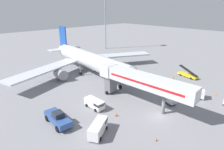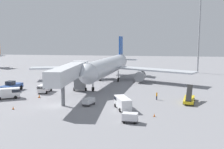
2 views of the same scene
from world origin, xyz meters
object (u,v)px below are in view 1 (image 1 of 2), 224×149
(belt_loader_truck, at_px, (188,75))
(service_van_near_left, at_px, (191,92))
(airplane_at_gate, at_px, (89,60))
(safety_cone_alpha, at_px, (117,114))
(pushback_tug, at_px, (58,118))
(baggage_cart_outer_left, at_px, (170,101))
(safety_cone_bravo, at_px, (156,139))
(jet_bridge, at_px, (138,80))
(ground_crew_worker_foreground, at_px, (173,78))
(service_van_rear_left, at_px, (98,127))
(service_van_outer_right, at_px, (95,103))
(apron_light_mast, at_px, (105,4))
(safety_cone_charlie, at_px, (217,94))

(belt_loader_truck, relative_size, service_van_near_left, 1.16)
(airplane_at_gate, xyz_separation_m, safety_cone_alpha, (-10.89, -23.25, -4.16))
(pushback_tug, height_order, baggage_cart_outer_left, pushback_tug)
(airplane_at_gate, relative_size, safety_cone_alpha, 68.88)
(safety_cone_alpha, relative_size, safety_cone_bravo, 1.34)
(jet_bridge, distance_m, service_van_near_left, 14.01)
(pushback_tug, xyz_separation_m, ground_crew_worker_foreground, (34.02, -3.45, -0.30))
(service_van_near_left, height_order, safety_cone_alpha, service_van_near_left)
(safety_cone_bravo, bearing_deg, belt_loader_truck, 18.04)
(jet_bridge, relative_size, belt_loader_truck, 3.50)
(baggage_cart_outer_left, xyz_separation_m, safety_cone_alpha, (-11.90, 4.49, -0.38))
(service_van_rear_left, bearing_deg, jet_bridge, 10.82)
(service_van_outer_right, distance_m, service_van_near_left, 22.65)
(service_van_near_left, relative_size, safety_cone_alpha, 7.71)
(service_van_near_left, distance_m, apron_light_mast, 61.56)
(safety_cone_charlie, bearing_deg, safety_cone_alpha, 157.58)
(pushback_tug, relative_size, service_van_rear_left, 1.30)
(service_van_outer_right, distance_m, safety_cone_bravo, 14.83)
(baggage_cart_outer_left, bearing_deg, safety_cone_charlie, -24.09)
(service_van_rear_left, bearing_deg, safety_cone_charlie, -15.12)
(safety_cone_bravo, bearing_deg, ground_crew_worker_foreground, 24.57)
(airplane_at_gate, distance_m, service_van_outer_right, 21.83)
(airplane_at_gate, relative_size, belt_loader_truck, 7.73)
(service_van_rear_left, distance_m, service_van_near_left, 24.85)
(baggage_cart_outer_left, distance_m, ground_crew_worker_foreground, 14.19)
(service_van_rear_left, bearing_deg, service_van_outer_right, 55.35)
(pushback_tug, xyz_separation_m, safety_cone_bravo, (8.98, -14.90, -0.89))
(pushback_tug, relative_size, safety_cone_alpha, 9.40)
(jet_bridge, relative_size, service_van_near_left, 4.05)
(service_van_near_left, relative_size, safety_cone_bravo, 10.35)
(jet_bridge, bearing_deg, pushback_tug, 163.86)
(belt_loader_truck, height_order, safety_cone_bravo, belt_loader_truck)
(jet_bridge, bearing_deg, baggage_cart_outer_left, -46.14)
(baggage_cart_outer_left, bearing_deg, pushback_tug, 155.13)
(service_van_outer_right, xyz_separation_m, service_van_rear_left, (-4.92, -7.12, 0.15))
(safety_cone_charlie, bearing_deg, safety_cone_bravo, 178.96)
(service_van_rear_left, bearing_deg, baggage_cart_outer_left, -8.54)
(service_van_near_left, distance_m, safety_cone_alpha, 19.47)
(ground_crew_worker_foreground, bearing_deg, safety_cone_charlie, -92.32)
(jet_bridge, bearing_deg, apron_light_mast, 55.21)
(service_van_outer_right, distance_m, safety_cone_charlie, 29.40)
(service_van_near_left, xyz_separation_m, safety_cone_bravo, (-18.98, -3.35, -0.95))
(ground_crew_worker_foreground, xyz_separation_m, safety_cone_alpha, (-24.52, -1.97, -0.50))
(safety_cone_alpha, bearing_deg, safety_cone_bravo, -93.13)
(service_van_outer_right, relative_size, safety_cone_alpha, 6.57)
(service_van_near_left, bearing_deg, safety_cone_bravo, -169.98)
(belt_loader_truck, bearing_deg, apron_light_mast, 79.10)
(service_van_outer_right, bearing_deg, pushback_tug, 179.26)
(service_van_outer_right, distance_m, safety_cone_alpha, 5.48)
(airplane_at_gate, relative_size, apron_light_mast, 1.58)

